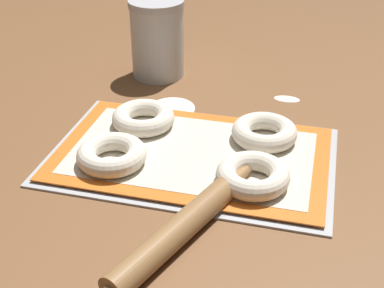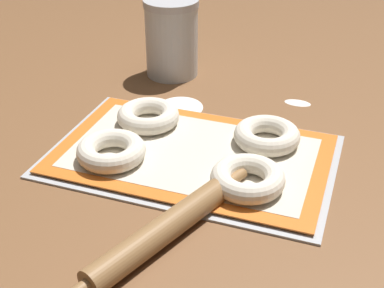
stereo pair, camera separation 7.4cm
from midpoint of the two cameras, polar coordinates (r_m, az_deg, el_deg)
name	(u,v)px [view 1 (the left image)]	position (r m, az deg, el deg)	size (l,w,h in m)	color
ground_plane	(191,153)	(1.00, -2.23, -0.99)	(2.80, 2.80, 0.00)	brown
baking_tray	(192,155)	(0.99, -2.14, -1.27)	(0.52, 0.33, 0.01)	#B2B5BA
baking_mat	(192,153)	(0.98, -2.15, -1.01)	(0.49, 0.31, 0.00)	orange
bagel_front_left	(112,155)	(0.96, -10.75, -1.16)	(0.12, 0.12, 0.03)	silver
bagel_front_right	(253,175)	(0.89, 4.15, -3.41)	(0.12, 0.12, 0.03)	silver
bagel_back_left	(143,118)	(1.07, -7.20, 2.75)	(0.12, 0.12, 0.03)	silver
bagel_back_right	(264,132)	(1.01, 5.67, 1.23)	(0.12, 0.12, 0.03)	silver
flour_canister	(157,38)	(1.29, -5.39, 11.13)	(0.13, 0.13, 0.18)	silver
rolling_pin	(178,231)	(0.79, -4.20, -9.27)	(0.16, 0.37, 0.04)	olive
flour_patch_near	(172,108)	(1.16, -4.03, 3.83)	(0.10, 0.11, 0.00)	white
flour_patch_far	(287,98)	(1.21, 8.38, 4.80)	(0.06, 0.03, 0.00)	white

